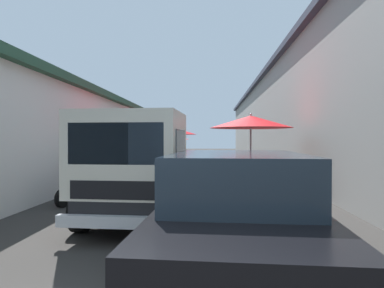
{
  "coord_description": "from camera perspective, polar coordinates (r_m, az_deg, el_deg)",
  "views": [
    {
      "loc": [
        -1.42,
        -0.6,
        1.61
      ],
      "look_at": [
        10.65,
        0.1,
        1.46
      ],
      "focal_mm": 31.0,
      "sensor_mm": 36.0,
      "label": 1
    }
  ],
  "objects": [
    {
      "name": "delivery_truck",
      "position": [
        6.46,
        -8.86,
        -4.35
      ],
      "size": [
        5.0,
        2.15,
        2.08
      ],
      "color": "black",
      "rests_on": "ground"
    },
    {
      "name": "vendor_by_crates",
      "position": [
        18.98,
        -5.62,
        -1.39
      ],
      "size": [
        0.58,
        0.37,
        1.58
      ],
      "color": "#232328",
      "rests_on": "ground"
    },
    {
      "name": "hatchback_car",
      "position": [
        4.03,
        7.74,
        -11.8
      ],
      "size": [
        3.98,
        2.07,
        1.45
      ],
      "color": "black",
      "rests_on": "ground"
    },
    {
      "name": "plastic_stool",
      "position": [
        8.47,
        10.44,
        -8.0
      ],
      "size": [
        0.3,
        0.3,
        0.43
      ],
      "color": "#194CB2",
      "rests_on": "ground"
    },
    {
      "name": "fruit_stall_far_right",
      "position": [
        10.57,
        10.2,
        2.38
      ],
      "size": [
        2.61,
        2.61,
        2.45
      ],
      "color": "#9E9EA3",
      "rests_on": "ground"
    },
    {
      "name": "fruit_stall_mid_lane",
      "position": [
        17.69,
        -3.92,
        1.71
      ],
      "size": [
        2.88,
        2.88,
        2.4
      ],
      "color": "#9E9EA3",
      "rests_on": "ground"
    },
    {
      "name": "ground",
      "position": [
        15.02,
        1.04,
        -5.42
      ],
      "size": [
        90.0,
        90.0,
        0.0
      ],
      "primitive_type": "plane",
      "color": "#33302D"
    },
    {
      "name": "building_left_whitewash",
      "position": [
        18.85,
        -20.96,
        1.16
      ],
      "size": [
        49.8,
        7.5,
        3.51
      ],
      "color": "silver",
      "rests_on": "ground"
    },
    {
      "name": "building_right_concrete",
      "position": [
        18.42,
        24.25,
        4.24
      ],
      "size": [
        49.8,
        7.5,
        5.5
      ],
      "color": "gray",
      "rests_on": "ground"
    },
    {
      "name": "fruit_stall_far_left",
      "position": [
        11.19,
        -7.71,
        0.93
      ],
      "size": [
        2.78,
        2.78,
        2.13
      ],
      "color": "#9E9EA3",
      "rests_on": "ground"
    },
    {
      "name": "parked_scooter",
      "position": [
        9.0,
        -18.8,
        -6.72
      ],
      "size": [
        1.66,
        0.59,
        1.14
      ],
      "color": "black",
      "rests_on": "ground"
    }
  ]
}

